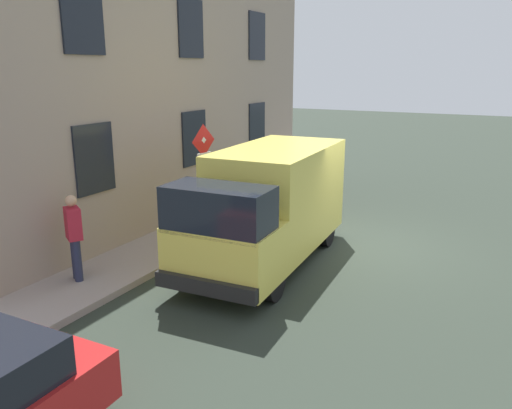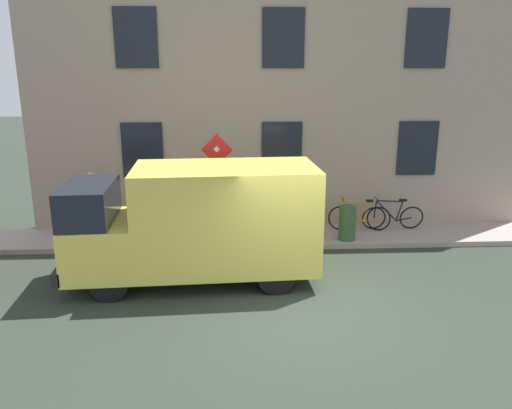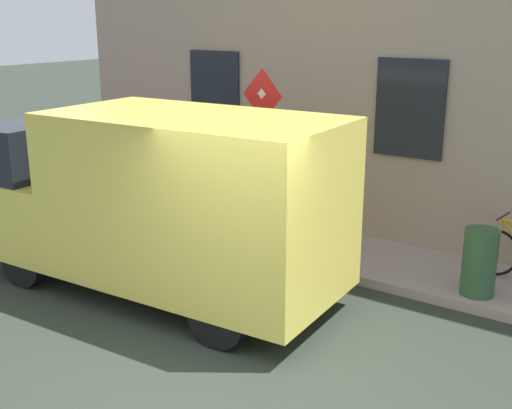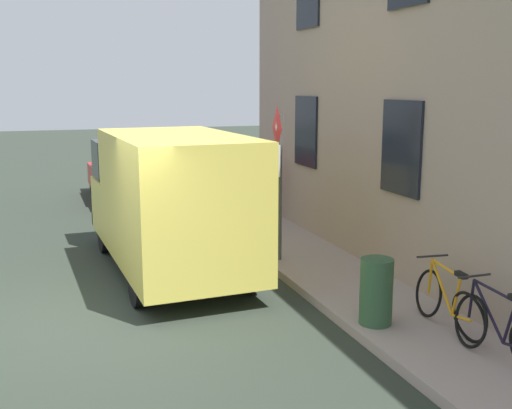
{
  "view_description": "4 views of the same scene",
  "coord_description": "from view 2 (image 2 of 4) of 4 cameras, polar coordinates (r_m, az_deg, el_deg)",
  "views": [
    {
      "loc": [
        -3.06,
        11.68,
        4.19
      ],
      "look_at": [
        2.33,
        1.38,
        1.06
      ],
      "focal_mm": 35.56,
      "sensor_mm": 36.0,
      "label": 1
    },
    {
      "loc": [
        -8.6,
        1.39,
        4.5
      ],
      "look_at": [
        3.0,
        0.81,
        1.31
      ],
      "focal_mm": 35.32,
      "sensor_mm": 36.0,
      "label": 2
    },
    {
      "loc": [
        -4.42,
        -3.66,
        3.69
      ],
      "look_at": [
        3.34,
        1.7,
        0.91
      ],
      "focal_mm": 45.28,
      "sensor_mm": 36.0,
      "label": 3
    },
    {
      "loc": [
        -0.38,
        -8.5,
        3.29
      ],
      "look_at": [
        3.22,
        1.93,
        1.16
      ],
      "focal_mm": 43.34,
      "sensor_mm": 36.0,
      "label": 4
    }
  ],
  "objects": [
    {
      "name": "ground_plane",
      "position": [
        9.8,
        5.72,
        -12.03
      ],
      "size": [
        80.0,
        80.0,
        0.0
      ],
      "primitive_type": "plane",
      "color": "#293229"
    },
    {
      "name": "sidewalk_slab",
      "position": [
        13.6,
        3.15,
        -3.67
      ],
      "size": [
        1.67,
        15.72,
        0.14
      ],
      "primitive_type": "cube",
      "color": "gray",
      "rests_on": "ground_plane"
    },
    {
      "name": "building_facade",
      "position": [
        14.07,
        2.86,
        11.75
      ],
      "size": [
        0.75,
        13.72,
        7.24
      ],
      "color": "gray",
      "rests_on": "ground_plane"
    },
    {
      "name": "sign_post_stacked",
      "position": [
        12.44,
        -4.39,
        3.44
      ],
      "size": [
        0.18,
        0.56,
        2.68
      ],
      "color": "#474C47",
      "rests_on": "sidewalk_slab"
    },
    {
      "name": "delivery_van",
      "position": [
        10.76,
        -6.61,
        -1.85
      ],
      "size": [
        2.27,
        5.43,
        2.5
      ],
      "rotation": [
        0.0,
        0.0,
        1.62
      ],
      "color": "#E4D153",
      "rests_on": "ground_plane"
    },
    {
      "name": "bicycle_black",
      "position": [
        14.37,
        15.2,
        -1.31
      ],
      "size": [
        0.46,
        1.71,
        0.89
      ],
      "rotation": [
        0.0,
        0.0,
        1.56
      ],
      "color": "black",
      "rests_on": "sidewalk_slab"
    },
    {
      "name": "bicycle_orange",
      "position": [
        14.11,
        11.6,
        -1.38
      ],
      "size": [
        0.46,
        1.72,
        0.89
      ],
      "rotation": [
        0.0,
        0.0,
        1.46
      ],
      "color": "black",
      "rests_on": "sidewalk_slab"
    },
    {
      "name": "pedestrian",
      "position": [
        13.94,
        -17.99,
        0.35
      ],
      "size": [
        0.48,
        0.43,
        1.72
      ],
      "rotation": [
        0.0,
        0.0,
        1.01
      ],
      "color": "#262B47",
      "rests_on": "sidewalk_slab"
    },
    {
      "name": "litter_bin",
      "position": [
        13.25,
        10.29,
        -2.06
      ],
      "size": [
        0.44,
        0.44,
        0.9
      ],
      "primitive_type": "cylinder",
      "color": "#2D5133",
      "rests_on": "sidewalk_slab"
    }
  ]
}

